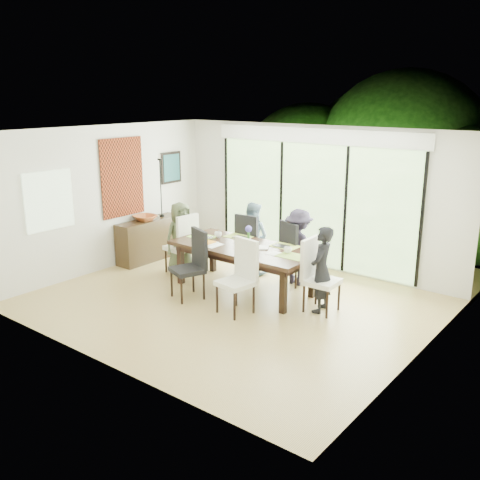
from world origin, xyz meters
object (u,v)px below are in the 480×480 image
Objects in this scene: person_far_left at (252,238)px; laptop at (203,238)px; table_top at (244,248)px; chair_near_left at (187,265)px; chair_near_right at (235,277)px; chair_right_end at (322,276)px; chair_far_left at (253,243)px; person_left_end at (181,238)px; cup_a at (218,235)px; sideboard at (150,240)px; cup_c at (288,250)px; chair_far_right at (299,252)px; vase at (249,242)px; person_far_right at (298,247)px; cup_b at (248,246)px; chair_left_end at (180,243)px; bowl at (145,218)px; person_right_end at (321,270)px.

laptop is (-0.40, -0.93, 0.12)m from person_far_left.
chair_near_left is (-0.50, -0.87, -0.18)m from table_top.
chair_near_right is 1.57m from laptop.
chair_right_end is 1.00× the size of chair_far_left.
person_left_end is 10.40× the size of cup_a.
table_top is 1.86× the size of person_left_end.
cup_c is at bearing -1.92° from sideboard.
chair_near_right is (-0.05, -1.72, 0.00)m from chair_far_right.
vase is at bearing 79.70° from chair_far_right.
person_left_end is 2.19m from person_far_right.
cup_b reaches higher than table_top.
chair_right_end is at bearing -75.51° from person_left_end.
chair_left_end is at bearing 35.53° from person_far_left.
bowl is at bearing 86.39° from chair_right_end.
laptop is at bearing -173.29° from table_top.
person_left_end is at bearing -100.91° from person_right_end.
person_far_left is at bearing 69.81° from cup_a.
person_left_end reaches higher than chair_far_right.
sideboard is at bearing 84.98° from chair_right_end.
chair_near_left is 0.87m from laptop.
table_top is 1.48m from person_left_end.
laptop is 2.66× the size of cup_a.
cup_a reaches higher than sideboard.
chair_near_right is 0.85× the size of person_far_right.
chair_right_end is (3.00, 0.00, 0.00)m from chair_left_end.
laptop is at bearing 180.00° from cup_b.
cup_b reaches higher than sideboard.
chair_left_end is 0.10m from person_left_end.
chair_near_left is 1.64m from cup_c.
person_left_end is 2.29m from cup_c.
laptop is 0.79× the size of bowl.
table_top is 7.27× the size of laptop.
cup_c is at bearing -72.99° from person_left_end.
chair_far_right is at bearing -143.33° from person_right_end.
person_far_right is at bearing 175.65° from chair_far_left.
chair_left_end is 1.00× the size of chair_far_right.
chair_far_left is 1.00× the size of chair_far_right.
table_top is 2.56m from bowl.
chair_near_right is 0.88m from cup_b.
sideboard is (-4.04, 0.21, -0.26)m from person_right_end.
cup_b is at bearing 71.22° from chair_near_left.
bowl is (-3.36, 0.01, 0.05)m from cup_c.
person_right_end is 2.19m from cup_a.
person_left_end is at bearing 165.40° from chair_near_right.
person_far_right is (-0.93, 0.83, 0.00)m from person_right_end.
person_far_left is (-0.95, 1.70, 0.10)m from chair_near_right.
cup_b is at bearing 119.07° from chair_far_left.
table_top is 0.12m from vase.
person_far_left reaches higher than chair_right_end.
person_left_end is 1.00× the size of person_right_end.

